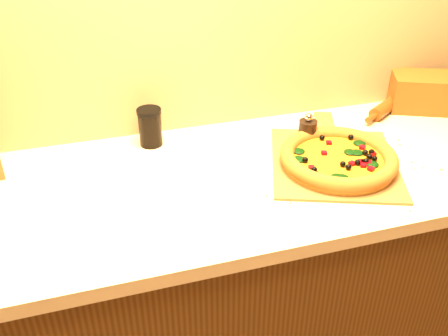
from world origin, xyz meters
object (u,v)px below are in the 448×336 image
pizza (338,158)px  dark_jar (150,127)px  pepper_grinder (307,132)px  pizza_peel (333,160)px  rolling_pin (390,104)px

pizza → dark_jar: bearing=149.3°
pepper_grinder → pizza_peel: bearing=-74.8°
rolling_pin → dark_jar: size_ratio=2.47×
pepper_grinder → dark_jar: (-0.47, 0.14, 0.02)m
pizza_peel → pizza: (-0.01, -0.04, 0.03)m
pizza_peel → dark_jar: 0.57m
pizza → rolling_pin: (0.36, 0.30, -0.01)m
pizza → pepper_grinder: size_ratio=3.18×
rolling_pin → dark_jar: (-0.86, -0.00, 0.04)m
pizza → rolling_pin: 0.47m
pizza_peel → pizza: size_ratio=1.71×
pepper_grinder → pizza: bearing=-80.1°
pizza → pepper_grinder: pepper_grinder is taller
pizza → dark_jar: 0.58m
pizza_peel → rolling_pin: 0.44m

